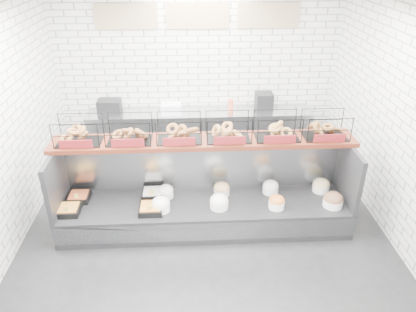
{
  "coord_description": "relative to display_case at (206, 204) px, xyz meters",
  "views": [
    {
      "loc": [
        -0.21,
        -4.38,
        3.62
      ],
      "look_at": [
        0.05,
        0.45,
        1.04
      ],
      "focal_mm": 35.0,
      "sensor_mm": 36.0,
      "label": 1
    }
  ],
  "objects": [
    {
      "name": "display_case",
      "position": [
        0.0,
        0.0,
        0.0
      ],
      "size": [
        4.0,
        0.9,
        1.2
      ],
      "color": "black",
      "rests_on": "ground"
    },
    {
      "name": "room_shell",
      "position": [
        -0.02,
        0.26,
        1.73
      ],
      "size": [
        5.02,
        5.51,
        3.01
      ],
      "color": "white",
      "rests_on": "ground"
    },
    {
      "name": "prep_counter",
      "position": [
        -0.02,
        2.09,
        0.14
      ],
      "size": [
        4.0,
        0.6,
        1.2
      ],
      "color": "#93969B",
      "rests_on": "ground"
    },
    {
      "name": "ground",
      "position": [
        -0.02,
        -0.34,
        -0.33
      ],
      "size": [
        5.5,
        5.5,
        0.0
      ],
      "primitive_type": "plane",
      "color": "black",
      "rests_on": "ground"
    },
    {
      "name": "bagel_shelf",
      "position": [
        -0.01,
        0.17,
        1.06
      ],
      "size": [
        4.1,
        0.5,
        0.4
      ],
      "color": "#40160D",
      "rests_on": "display_case"
    }
  ]
}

